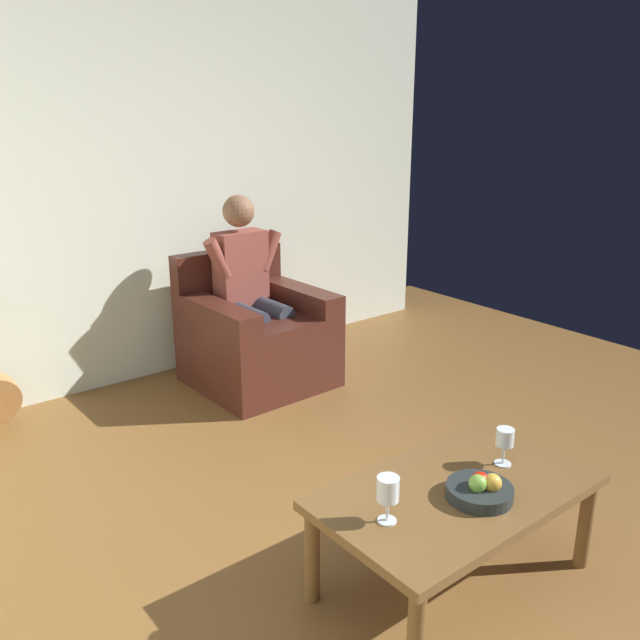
# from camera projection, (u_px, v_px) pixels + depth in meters

# --- Properties ---
(ground_plane) EXTENTS (6.94, 6.94, 0.00)m
(ground_plane) POSITION_uv_depth(u_px,v_px,m) (427.00, 616.00, 2.54)
(ground_plane) COLOR brown
(wall_back) EXTENTS (5.62, 0.06, 2.75)m
(wall_back) POSITION_uv_depth(u_px,v_px,m) (102.00, 183.00, 4.30)
(wall_back) COLOR silver
(wall_back) RESTS_ON ground
(armchair) EXTENTS (0.86, 0.87, 0.89)m
(armchair) POSITION_uv_depth(u_px,v_px,m) (256.00, 338.00, 4.60)
(armchair) COLOR #451E17
(armchair) RESTS_ON ground
(person_seated) EXTENTS (0.61, 0.56, 1.29)m
(person_seated) POSITION_uv_depth(u_px,v_px,m) (250.00, 284.00, 4.52)
(person_seated) COLOR brown
(person_seated) RESTS_ON ground
(coffee_table) EXTENTS (1.12, 0.65, 0.44)m
(coffee_table) POSITION_uv_depth(u_px,v_px,m) (457.00, 500.00, 2.61)
(coffee_table) COLOR brown
(coffee_table) RESTS_ON ground
(wine_glass_near) EXTENTS (0.07, 0.07, 0.16)m
(wine_glass_near) POSITION_uv_depth(u_px,v_px,m) (505.00, 440.00, 2.72)
(wine_glass_near) COLOR silver
(wine_glass_near) RESTS_ON coffee_table
(wine_glass_far) EXTENTS (0.08, 0.08, 0.18)m
(wine_glass_far) POSITION_uv_depth(u_px,v_px,m) (388.00, 492.00, 2.34)
(wine_glass_far) COLOR silver
(wine_glass_far) RESTS_ON coffee_table
(fruit_bowl) EXTENTS (0.25, 0.25, 0.11)m
(fruit_bowl) POSITION_uv_depth(u_px,v_px,m) (480.00, 490.00, 2.51)
(fruit_bowl) COLOR #22292A
(fruit_bowl) RESTS_ON coffee_table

